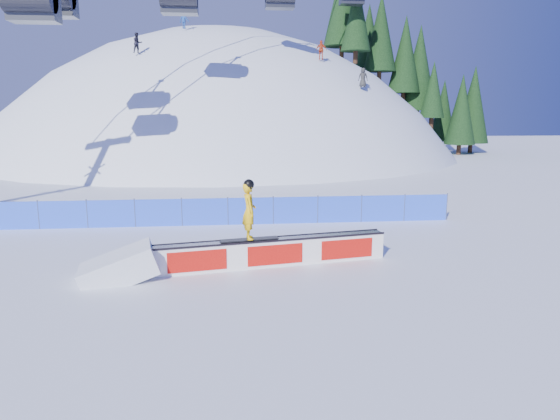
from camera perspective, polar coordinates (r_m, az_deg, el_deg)
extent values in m
plane|color=white|center=(17.84, -9.19, -4.98)|extent=(160.00, 160.00, 0.00)
sphere|color=white|center=(63.41, -6.46, -10.04)|extent=(64.00, 64.00, 64.00)
cylinder|color=#352115|center=(60.57, 7.61, 16.90)|extent=(0.50, 0.50, 1.40)
cone|color=black|center=(61.09, 7.71, 20.61)|extent=(2.97, 2.97, 6.76)
cylinder|color=#352115|center=(56.93, 9.28, 16.48)|extent=(0.50, 0.50, 1.40)
cone|color=black|center=(57.70, 9.47, 21.84)|extent=(4.24, 4.24, 9.64)
cylinder|color=#352115|center=(62.24, 9.85, 15.19)|extent=(0.50, 0.50, 1.40)
cone|color=black|center=(62.64, 9.98, 18.75)|extent=(2.90, 2.90, 6.59)
cylinder|color=#352115|center=(59.55, 13.41, 13.10)|extent=(0.50, 0.50, 1.40)
cone|color=black|center=(59.97, 13.65, 18.11)|extent=(4.09, 4.09, 9.29)
cylinder|color=#352115|center=(66.13, 13.13, 11.31)|extent=(0.50, 0.50, 1.40)
cone|color=black|center=(66.26, 13.28, 14.54)|extent=(2.76, 2.76, 6.28)
cylinder|color=#352115|center=(60.80, 16.52, 9.60)|extent=(0.50, 0.50, 1.40)
cone|color=black|center=(60.86, 16.75, 13.60)|extent=(3.21, 3.21, 7.30)
cylinder|color=#352115|center=(59.47, 15.83, 10.73)|extent=(0.50, 0.50, 1.40)
cone|color=black|center=(59.64, 16.08, 15.27)|extent=(3.62, 3.62, 8.24)
cylinder|color=#352115|center=(63.76, 17.90, 6.80)|extent=(0.50, 0.50, 1.40)
cone|color=black|center=(63.61, 18.11, 10.25)|extent=(2.85, 2.85, 6.48)
cylinder|color=#352115|center=(61.43, 21.21, 6.44)|extent=(0.50, 0.50, 1.40)
cone|color=black|center=(61.28, 21.57, 11.45)|extent=(4.20, 4.20, 9.55)
cylinder|color=#352115|center=(65.07, 19.20, 6.80)|extent=(0.50, 0.50, 1.40)
cone|color=black|center=(64.93, 19.51, 11.48)|extent=(4.15, 4.15, 9.43)
cube|color=blue|center=(22.06, -8.57, -0.22)|extent=(22.00, 0.03, 1.20)
cylinder|color=#3C476C|center=(23.48, -25.89, -0.42)|extent=(0.05, 0.05, 1.30)
cylinder|color=#3C476C|center=(22.86, -21.18, -0.34)|extent=(0.05, 0.05, 1.30)
cylinder|color=#3C476C|center=(22.41, -16.25, -0.24)|extent=(0.05, 0.05, 1.30)
cylinder|color=#3C476C|center=(22.13, -11.16, -0.15)|extent=(0.05, 0.05, 1.30)
cylinder|color=#3C476C|center=(22.02, -5.97, -0.05)|extent=(0.05, 0.05, 1.30)
cylinder|color=#3C476C|center=(22.10, -0.78, 0.06)|extent=(0.05, 0.05, 1.30)
cylinder|color=#3C476C|center=(22.36, 4.33, 0.15)|extent=(0.05, 0.05, 1.30)
cylinder|color=#3C476C|center=(22.79, 9.29, 0.25)|extent=(0.05, 0.05, 1.30)
cylinder|color=#3C476C|center=(23.38, 14.03, 0.34)|extent=(0.05, 0.05, 1.30)
cylinder|color=#3C476C|center=(24.13, 18.51, 0.42)|extent=(0.05, 0.05, 1.30)
cube|color=white|center=(16.22, -0.77, -4.90)|extent=(7.60, 1.84, 0.86)
cube|color=gray|center=(16.10, -0.77, -3.36)|extent=(7.53, 1.85, 0.04)
cube|color=black|center=(15.86, -0.53, -3.55)|extent=(7.52, 1.40, 0.06)
cube|color=black|center=(16.33, -1.01, -3.12)|extent=(7.52, 1.40, 0.06)
cube|color=red|center=(15.99, -0.53, -5.14)|extent=(7.14, 1.33, 0.64)
cube|color=red|center=(16.45, -1.00, -4.67)|extent=(7.14, 1.33, 0.64)
cube|color=black|center=(15.90, -3.51, -3.36)|extent=(1.89, 0.67, 0.04)
imported|color=yellow|center=(15.70, -3.55, -0.11)|extent=(0.51, 0.71, 1.80)
sphere|color=black|center=(15.55, -3.59, 2.92)|extent=(0.34, 0.34, 0.34)
imported|color=black|center=(45.34, -15.98, 17.89)|extent=(1.01, 0.95, 1.65)
imported|color=#C23C1B|center=(46.63, 4.74, 17.77)|extent=(1.03, 0.60, 1.65)
imported|color=navy|center=(51.09, -10.90, 20.62)|extent=(1.23, 1.11, 1.65)
imported|color=#2A2A2A|center=(45.28, 9.47, 14.71)|extent=(0.92, 0.72, 1.65)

